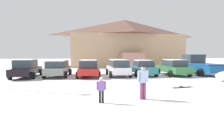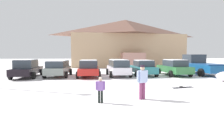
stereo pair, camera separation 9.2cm
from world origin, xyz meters
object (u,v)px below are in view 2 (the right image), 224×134
(parked_green_coupe, at_px, (174,67))
(pair_of_skis, at_px, (182,87))
(skier_child_in_purple_jacket, at_px, (100,88))
(skier_adult_in_blue_parka, at_px, (142,80))
(parked_black_sedan, at_px, (27,68))
(parked_grey_wagon, at_px, (58,68))
(pickup_truck, at_px, (199,65))
(parked_red_sedan, at_px, (89,68))
(parked_teal_hatchback, at_px, (143,68))
(ski_lodge, at_px, (125,43))
(parked_white_suv, at_px, (118,67))

(parked_green_coupe, height_order, pair_of_skis, parked_green_coupe)
(skier_child_in_purple_jacket, bearing_deg, skier_adult_in_blue_parka, 11.71)
(parked_black_sedan, height_order, parked_green_coupe, parked_black_sedan)
(parked_grey_wagon, xyz_separation_m, pickup_truck, (14.86, 0.44, 0.13))
(parked_green_coupe, relative_size, skier_child_in_purple_jacket, 3.84)
(parked_red_sedan, relative_size, parked_teal_hatchback, 1.05)
(parked_black_sedan, distance_m, skier_child_in_purple_jacket, 11.48)
(ski_lodge, distance_m, pair_of_skis, 22.40)
(parked_teal_hatchback, bearing_deg, pickup_truck, 4.49)
(ski_lodge, bearing_deg, parked_black_sedan, -128.52)
(parked_grey_wagon, bearing_deg, parked_green_coupe, -1.68)
(parked_black_sedan, relative_size, pickup_truck, 0.80)
(parked_red_sedan, distance_m, skier_child_in_purple_jacket, 9.33)
(parked_red_sedan, xyz_separation_m, skier_adult_in_blue_parka, (2.75, -8.88, 0.12))
(parked_grey_wagon, bearing_deg, ski_lodge, 58.02)
(pickup_truck, xyz_separation_m, pair_of_skis, (-5.70, -7.21, -0.97))
(ski_lodge, distance_m, parked_green_coupe, 16.10)
(parked_red_sedan, height_order, pair_of_skis, parked_red_sedan)
(skier_adult_in_blue_parka, bearing_deg, pickup_truck, 46.87)
(parked_grey_wagon, distance_m, parked_teal_hatchback, 8.47)
(parked_teal_hatchback, height_order, skier_adult_in_blue_parka, skier_adult_in_blue_parka)
(parked_green_coupe, bearing_deg, parked_black_sedan, 179.73)
(parked_white_suv, bearing_deg, ski_lodge, 76.79)
(parked_black_sedan, bearing_deg, parked_white_suv, 0.31)
(parked_black_sedan, bearing_deg, parked_red_sedan, -1.62)
(parked_teal_hatchback, bearing_deg, parked_green_coupe, -5.07)
(parked_grey_wagon, xyz_separation_m, parked_white_suv, (5.88, -0.23, 0.03))
(parked_grey_wagon, relative_size, skier_adult_in_blue_parka, 2.58)
(pickup_truck, height_order, pair_of_skis, pickup_truck)
(ski_lodge, relative_size, parked_red_sedan, 4.66)
(parked_red_sedan, bearing_deg, ski_lodge, 67.34)
(parked_green_coupe, distance_m, skier_child_in_purple_jacket, 12.34)
(pickup_truck, height_order, skier_adult_in_blue_parka, pickup_truck)
(parked_black_sedan, relative_size, parked_teal_hatchback, 1.15)
(skier_adult_in_blue_parka, bearing_deg, parked_green_coupe, 56.42)
(ski_lodge, relative_size, pair_of_skis, 12.95)
(ski_lodge, xyz_separation_m, pair_of_skis, (-0.34, -21.98, -4.34))
(parked_red_sedan, height_order, parked_teal_hatchback, parked_red_sedan)
(parked_white_suv, bearing_deg, pickup_truck, 4.27)
(parked_grey_wagon, xyz_separation_m, skier_adult_in_blue_parka, (5.72, -9.31, 0.08))
(parked_red_sedan, relative_size, parked_green_coupe, 0.97)
(skier_adult_in_blue_parka, relative_size, skier_child_in_purple_jacket, 1.43)
(pickup_truck, bearing_deg, parked_red_sedan, -175.76)
(parked_teal_hatchback, xyz_separation_m, skier_adult_in_blue_parka, (-2.75, -9.26, 0.13))
(parked_black_sedan, height_order, pair_of_skis, parked_black_sedan)
(parked_teal_hatchback, xyz_separation_m, pickup_truck, (6.39, 0.50, 0.18))
(parked_white_suv, relative_size, pickup_truck, 0.74)
(parked_red_sedan, xyz_separation_m, parked_white_suv, (2.91, 0.21, 0.07))
(parked_white_suv, relative_size, skier_adult_in_blue_parka, 2.64)
(ski_lodge, distance_m, parked_red_sedan, 17.32)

